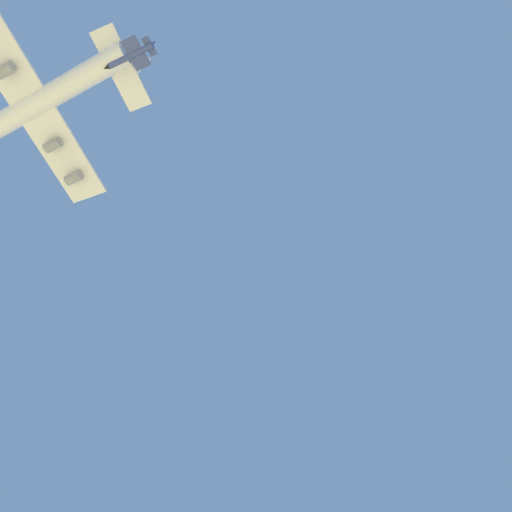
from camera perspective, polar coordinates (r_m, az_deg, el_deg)
The scene contains 2 objects.
carrier_jet at distance 153.62m, azimuth -25.40°, elevation 16.01°, with size 57.34×69.79×20.25m.
chase_jet_left_wing at distance 136.14m, azimuth -14.92°, elevation 22.37°, with size 10.99×14.20×4.00m.
Camera 1 is at (-46.42, 79.03, 1.46)m, focal length 33.05 mm.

